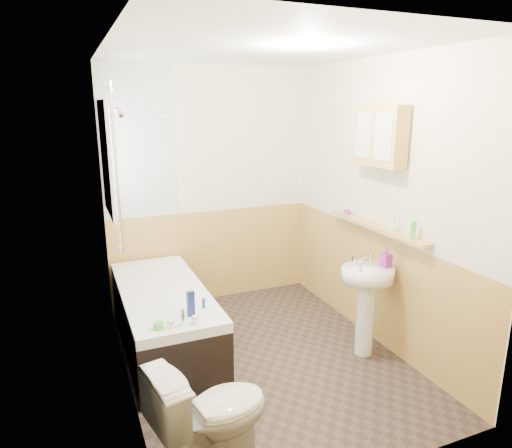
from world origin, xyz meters
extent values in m
plane|color=#2D231F|center=(0.00, 0.00, 0.00)|extent=(2.80, 2.80, 0.00)
plane|color=white|center=(0.00, 0.00, 2.50)|extent=(2.80, 2.80, 0.00)
cube|color=#F1E9C7|center=(0.00, 1.41, 1.25)|extent=(2.20, 0.02, 2.50)
cube|color=#F1E9C7|center=(0.00, -1.41, 1.25)|extent=(2.20, 0.02, 2.50)
cube|color=#F1E9C7|center=(-1.11, 0.00, 1.25)|extent=(0.02, 2.80, 2.50)
cube|color=#F1E9C7|center=(1.11, 0.00, 1.25)|extent=(0.02, 2.80, 2.50)
cube|color=tan|center=(1.09, 0.00, 0.50)|extent=(0.01, 2.80, 1.00)
cube|color=tan|center=(0.00, -1.39, 0.50)|extent=(2.20, 0.01, 1.00)
cube|color=tan|center=(0.00, 1.39, 0.50)|extent=(2.20, 0.01, 1.00)
cube|color=white|center=(-1.09, 0.00, 1.25)|extent=(0.01, 2.80, 2.50)
cube|color=white|center=(-0.73, 1.39, 1.75)|extent=(0.75, 0.01, 1.50)
cube|color=white|center=(-1.07, 0.95, 1.65)|extent=(0.03, 0.79, 0.99)
cube|color=white|center=(-1.05, 0.95, 1.65)|extent=(0.01, 0.70, 0.90)
cube|color=white|center=(-1.05, 0.95, 1.65)|extent=(0.01, 0.04, 0.90)
cube|color=black|center=(-0.73, 0.51, 0.24)|extent=(0.70, 1.68, 0.48)
cube|color=white|center=(-0.73, 0.51, 0.52)|extent=(0.70, 1.68, 0.08)
cube|color=white|center=(-0.73, 0.51, 0.51)|extent=(0.56, 1.54, 0.04)
cylinder|color=silver|center=(-0.73, -0.23, 0.63)|extent=(0.04, 0.04, 0.14)
sphere|color=silver|center=(-0.82, -0.23, 0.60)|extent=(0.06, 0.06, 0.06)
sphere|color=silver|center=(-0.64, -0.23, 0.60)|extent=(0.06, 0.06, 0.06)
cylinder|color=silver|center=(-1.05, 0.39, 1.61)|extent=(0.02, 0.02, 1.31)
cylinder|color=silver|center=(-1.05, 0.39, 1.01)|extent=(0.05, 0.05, 0.02)
cylinder|color=silver|center=(-1.05, 0.39, 2.21)|extent=(0.05, 0.05, 0.02)
cylinder|color=silver|center=(-1.00, 0.39, 2.04)|extent=(0.07, 0.09, 0.09)
imported|color=white|center=(-0.76, -1.00, 0.35)|extent=(0.78, 0.54, 0.70)
cylinder|color=white|center=(0.84, -0.26, 0.32)|extent=(0.15, 0.15, 0.64)
ellipsoid|color=white|center=(0.84, -0.26, 0.73)|extent=(0.46, 0.38, 0.13)
cylinder|color=silver|center=(0.75, -0.17, 0.83)|extent=(0.03, 0.03, 0.08)
cylinder|color=silver|center=(0.93, -0.17, 0.83)|extent=(0.03, 0.03, 0.08)
cylinder|color=silver|center=(0.84, -0.19, 0.86)|extent=(0.02, 0.11, 0.09)
cube|color=tan|center=(1.04, -0.06, 1.07)|extent=(0.10, 1.28, 0.03)
cube|color=tan|center=(1.02, -0.07, 1.85)|extent=(0.13, 0.55, 0.50)
cube|color=silver|center=(0.95, -0.20, 1.85)|extent=(0.01, 0.21, 0.37)
cube|color=silver|center=(0.95, 0.06, 1.85)|extent=(0.01, 0.21, 0.37)
cylinder|color=#59C647|center=(1.04, -0.52, 1.16)|extent=(0.05, 0.05, 0.15)
cone|color=silver|center=(1.04, -0.29, 1.21)|extent=(0.05, 0.05, 0.24)
cylinder|color=purple|center=(1.04, 0.38, 1.11)|extent=(0.07, 0.07, 0.04)
imported|color=purple|center=(0.97, -0.31, 0.83)|extent=(0.10, 0.18, 0.08)
cylinder|color=silver|center=(0.71, -0.32, 0.84)|extent=(0.04, 0.04, 0.09)
cube|color=navy|center=(-0.63, -0.10, 0.66)|extent=(0.06, 0.05, 0.20)
cylinder|color=#59C647|center=(-0.90, -0.21, 0.58)|extent=(0.09, 0.09, 0.05)
cylinder|color=#19339E|center=(-0.51, 0.00, 0.60)|extent=(0.03, 0.03, 0.08)
camera|label=1|loc=(-1.39, -3.20, 2.09)|focal=32.00mm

